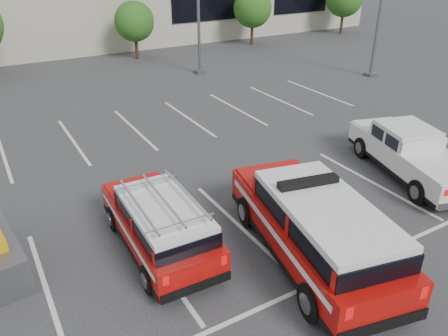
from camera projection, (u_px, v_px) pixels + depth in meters
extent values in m
plane|color=#2E2E30|center=(242.00, 229.00, 12.68)|extent=(120.00, 120.00, 0.00)
cube|color=silver|center=(177.00, 168.00, 16.13)|extent=(23.00, 15.00, 0.01)
cylinder|color=#3F2B19|center=(137.00, 48.00, 31.49)|extent=(0.24, 0.24, 1.51)
sphere|color=#215717|center=(134.00, 21.00, 30.65)|extent=(2.77, 2.77, 2.77)
sphere|color=#215717|center=(139.00, 27.00, 31.18)|extent=(1.85, 1.85, 1.85)
cylinder|color=#3F2B19|center=(252.00, 34.00, 35.97)|extent=(0.24, 0.24, 1.67)
sphere|color=#215717|center=(253.00, 8.00, 35.04)|extent=(3.07, 3.07, 3.07)
sphere|color=#215717|center=(255.00, 13.00, 35.59)|extent=(2.05, 2.05, 2.05)
cylinder|color=#3F2B19|center=(342.00, 24.00, 40.45)|extent=(0.24, 0.24, 1.84)
sphere|color=#215717|center=(346.00, 3.00, 40.00)|extent=(2.24, 2.24, 2.24)
cube|color=#59595E|center=(200.00, 72.00, 28.09)|extent=(0.60, 0.60, 0.20)
cube|color=#59595E|center=(370.00, 74.00, 27.54)|extent=(0.60, 0.60, 0.20)
cube|color=#A90B08|center=(312.00, 230.00, 11.19)|extent=(3.36, 6.31, 0.92)
cube|color=black|center=(325.00, 218.00, 10.41)|extent=(2.83, 4.57, 0.48)
cube|color=silver|center=(327.00, 207.00, 10.27)|extent=(2.77, 4.48, 0.17)
cube|color=black|center=(308.00, 182.00, 10.98)|extent=(1.64, 0.63, 0.16)
cube|color=silver|center=(411.00, 157.00, 15.34)|extent=(3.39, 5.79, 0.79)
cube|color=black|center=(406.00, 136.00, 15.49)|extent=(2.22, 2.36, 0.42)
cube|color=silver|center=(407.00, 128.00, 15.36)|extent=(2.18, 2.31, 0.15)
cube|color=#A90B08|center=(159.00, 227.00, 11.58)|extent=(1.92, 4.62, 0.75)
cube|color=black|center=(164.00, 217.00, 10.97)|extent=(1.74, 3.18, 0.39)
cube|color=silver|center=(163.00, 208.00, 10.85)|extent=(1.70, 3.12, 0.14)
cube|color=#A5A5A8|center=(163.00, 199.00, 10.73)|extent=(1.78, 2.87, 0.05)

